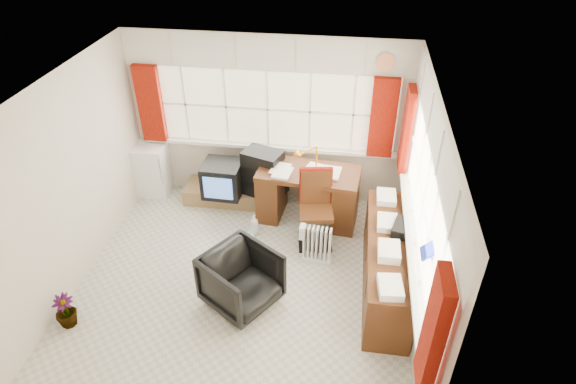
# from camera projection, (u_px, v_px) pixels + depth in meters

# --- Properties ---
(ground) EXTENTS (4.00, 4.00, 0.00)m
(ground) POSITION_uv_depth(u_px,v_px,m) (242.00, 284.00, 5.97)
(ground) COLOR beige
(ground) RESTS_ON ground
(room_walls) EXTENTS (4.00, 4.00, 4.00)m
(room_walls) POSITION_uv_depth(u_px,v_px,m) (235.00, 183.00, 5.12)
(room_walls) COLOR beige
(room_walls) RESTS_ON ground
(window_back) EXTENTS (3.70, 0.12, 3.60)m
(window_back) POSITION_uv_depth(u_px,v_px,m) (268.00, 142.00, 7.02)
(window_back) COLOR beige
(window_back) RESTS_ON room_walls
(window_right) EXTENTS (0.12, 3.70, 3.60)m
(window_right) POSITION_uv_depth(u_px,v_px,m) (413.00, 240.00, 5.21)
(window_right) COLOR beige
(window_right) RESTS_ON room_walls
(curtains) EXTENTS (3.83, 3.83, 1.15)m
(curtains) POSITION_uv_depth(u_px,v_px,m) (328.00, 150.00, 5.79)
(curtains) COLOR maroon
(curtains) RESTS_ON room_walls
(overhead_cabinets) EXTENTS (3.98, 3.98, 0.48)m
(overhead_cabinets) POSITION_uv_depth(u_px,v_px,m) (336.00, 86.00, 5.38)
(overhead_cabinets) COLOR silver
(overhead_cabinets) RESTS_ON room_walls
(desk) EXTENTS (1.46, 0.81, 0.84)m
(desk) POSITION_uv_depth(u_px,v_px,m) (308.00, 193.00, 6.82)
(desk) COLOR #572C14
(desk) RESTS_ON ground
(desk_lamp) EXTENTS (0.16, 0.14, 0.42)m
(desk_lamp) POSITION_uv_depth(u_px,v_px,m) (317.00, 153.00, 6.44)
(desk_lamp) COLOR #FFB60A
(desk_lamp) RESTS_ON desk
(task_chair) EXTENTS (0.51, 0.53, 1.07)m
(task_chair) POSITION_uv_depth(u_px,v_px,m) (315.00, 204.00, 6.39)
(task_chair) COLOR black
(task_chair) RESTS_ON ground
(office_chair) EXTENTS (1.06, 1.05, 0.70)m
(office_chair) POSITION_uv_depth(u_px,v_px,m) (241.00, 280.00, 5.54)
(office_chair) COLOR black
(office_chair) RESTS_ON ground
(radiator) EXTENTS (0.38, 0.19, 0.55)m
(radiator) POSITION_uv_depth(u_px,v_px,m) (317.00, 248.00, 6.18)
(radiator) COLOR white
(radiator) RESTS_ON ground
(credenza) EXTENTS (0.50, 2.00, 0.85)m
(credenza) POSITION_uv_depth(u_px,v_px,m) (387.00, 263.00, 5.71)
(credenza) COLOR #572C14
(credenza) RESTS_ON ground
(file_tray) EXTENTS (0.35, 0.40, 0.12)m
(file_tray) POSITION_uv_depth(u_px,v_px,m) (405.00, 228.00, 5.59)
(file_tray) COLOR black
(file_tray) RESTS_ON credenza
(tv_bench) EXTENTS (1.40, 0.50, 0.25)m
(tv_bench) POSITION_uv_depth(u_px,v_px,m) (232.00, 194.00, 7.37)
(tv_bench) COLOR olive
(tv_bench) RESTS_ON ground
(crt_tv) EXTENTS (0.56, 0.53, 0.50)m
(crt_tv) POSITION_uv_depth(u_px,v_px,m) (223.00, 179.00, 7.02)
(crt_tv) COLOR black
(crt_tv) RESTS_ON tv_bench
(hifi_stack) EXTENTS (0.75, 0.60, 0.68)m
(hifi_stack) POSITION_uv_depth(u_px,v_px,m) (263.00, 174.00, 7.01)
(hifi_stack) COLOR black
(hifi_stack) RESTS_ON tv_bench
(mini_fridge) EXTENTS (0.51, 0.51, 0.82)m
(mini_fridge) POSITION_uv_depth(u_px,v_px,m) (153.00, 169.00, 7.42)
(mini_fridge) COLOR white
(mini_fridge) RESTS_ON ground
(spray_bottle_a) EXTENTS (0.14, 0.14, 0.32)m
(spray_bottle_a) POSITION_uv_depth(u_px,v_px,m) (254.00, 224.00, 6.69)
(spray_bottle_a) COLOR silver
(spray_bottle_a) RESTS_ON ground
(spray_bottle_b) EXTENTS (0.12, 0.12, 0.21)m
(spray_bottle_b) POSITION_uv_depth(u_px,v_px,m) (250.00, 236.00, 6.56)
(spray_bottle_b) COLOR #99E4DA
(spray_bottle_b) RESTS_ON ground
(flower_vase) EXTENTS (0.28, 0.28, 0.42)m
(flower_vase) POSITION_uv_depth(u_px,v_px,m) (65.00, 311.00, 5.34)
(flower_vase) COLOR black
(flower_vase) RESTS_ON ground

